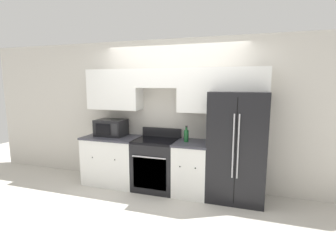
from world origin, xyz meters
TOP-DOWN VIEW (x-y plane):
  - ground_plane at (0.00, 0.00)m, footprint 12.00×12.00m
  - wall_back at (0.01, 0.59)m, footprint 8.00×0.39m
  - lower_cabinets_left at (-1.08, 0.31)m, footprint 1.02×0.64m
  - lower_cabinets_right at (0.43, 0.31)m, footprint 0.58×0.64m
  - oven_range at (-0.22, 0.31)m, footprint 0.73×0.65m
  - refrigerator at (1.14, 0.36)m, footprint 0.87×0.76m
  - microwave at (-1.14, 0.38)m, footprint 0.53×0.40m
  - bottle at (0.32, 0.32)m, footprint 0.08×0.08m

SIDE VIEW (x-z plane):
  - ground_plane at x=0.00m, z-range 0.00..0.00m
  - lower_cabinets_left at x=-1.08m, z-range 0.00..0.89m
  - lower_cabinets_right at x=0.43m, z-range 0.00..0.89m
  - oven_range at x=-0.22m, z-range -0.07..0.97m
  - refrigerator at x=1.14m, z-range 0.00..1.72m
  - bottle at x=0.32m, z-range 0.86..1.12m
  - microwave at x=-1.14m, z-range 0.88..1.18m
  - wall_back at x=0.01m, z-range 0.16..2.76m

